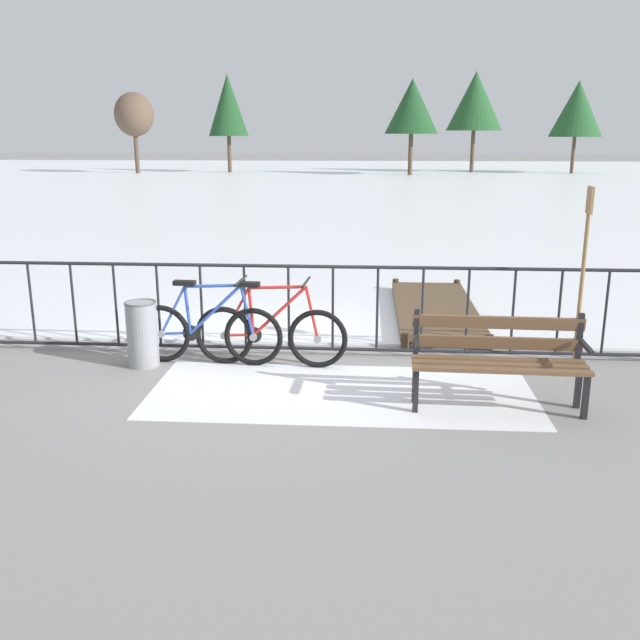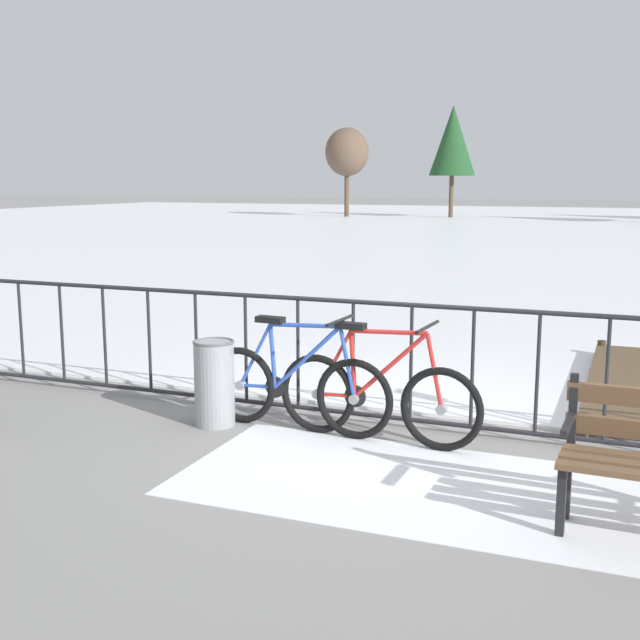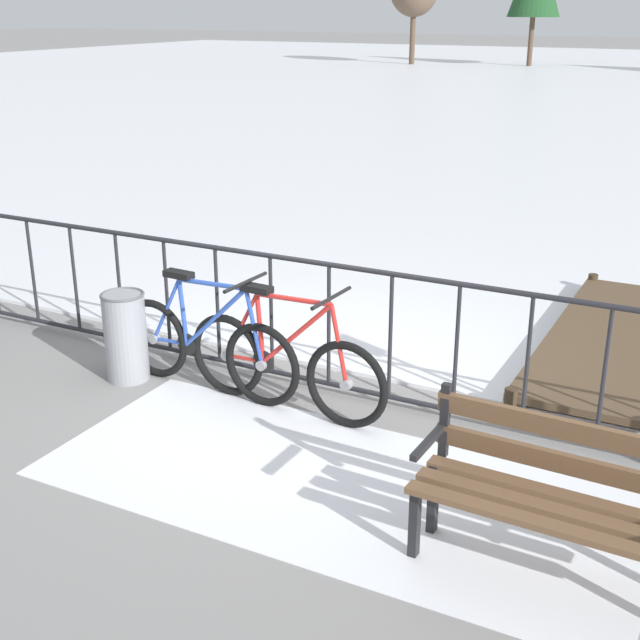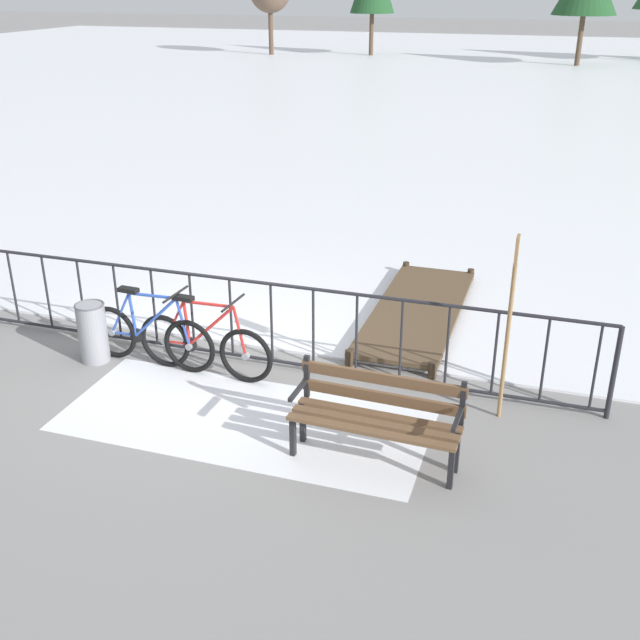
# 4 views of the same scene
# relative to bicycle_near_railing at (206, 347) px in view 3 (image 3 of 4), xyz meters

# --- Properties ---
(ground_plane) EXTENTS (160.00, 160.00, 0.00)m
(ground_plane) POSITION_rel_bicycle_near_railing_xyz_m (0.62, 0.39, -0.37)
(ground_plane) COLOR gray
(snow_patch) EXTENTS (3.82, 1.66, 0.01)m
(snow_patch) POSITION_rel_bicycle_near_railing_xyz_m (1.53, -0.81, -0.36)
(snow_patch) COLOR white
(snow_patch) RESTS_ON ground
(railing_fence) EXTENTS (9.06, 0.06, 1.07)m
(railing_fence) POSITION_rel_bicycle_near_railing_xyz_m (0.62, 0.39, 0.19)
(railing_fence) COLOR #232328
(railing_fence) RESTS_ON ground
(bicycle_near_railing) EXTENTS (1.71, 0.52, 0.97)m
(bicycle_near_railing) POSITION_rel_bicycle_near_railing_xyz_m (0.00, 0.00, 0.00)
(bicycle_near_railing) COLOR black
(bicycle_near_railing) RESTS_ON ground
(bicycle_second) EXTENTS (1.71, 0.52, 0.97)m
(bicycle_second) POSITION_rel_bicycle_near_railing_xyz_m (0.71, -0.02, 0.00)
(bicycle_second) COLOR black
(bicycle_second) RESTS_ON ground
(park_bench) EXTENTS (1.62, 0.53, 0.89)m
(park_bench) POSITION_rel_bicycle_near_railing_xyz_m (3.00, -1.05, 0.14)
(park_bench) COLOR brown
(park_bench) RESTS_ON ground
(trash_bin) EXTENTS (0.35, 0.35, 0.73)m
(trash_bin) POSITION_rel_bicycle_near_railing_xyz_m (-0.69, -0.11, 0.00)
(trash_bin) COLOR gray
(trash_bin) RESTS_ON ground
(wooden_dock) EXTENTS (1.10, 3.28, 0.20)m
(wooden_dock) POSITION_rel_bicycle_near_railing_xyz_m (2.73, 2.28, -0.25)
(wooden_dock) COLOR brown
(wooden_dock) RESTS_ON ground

